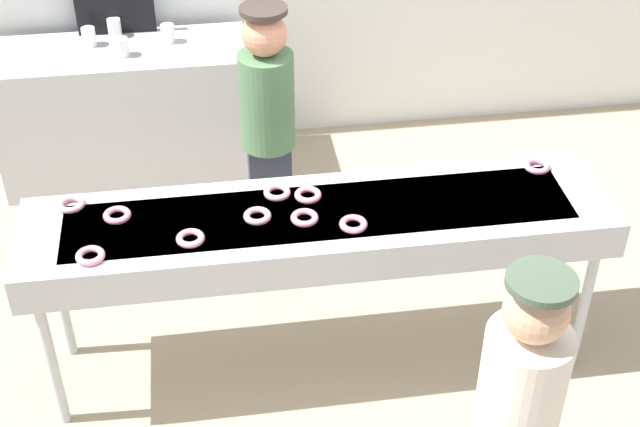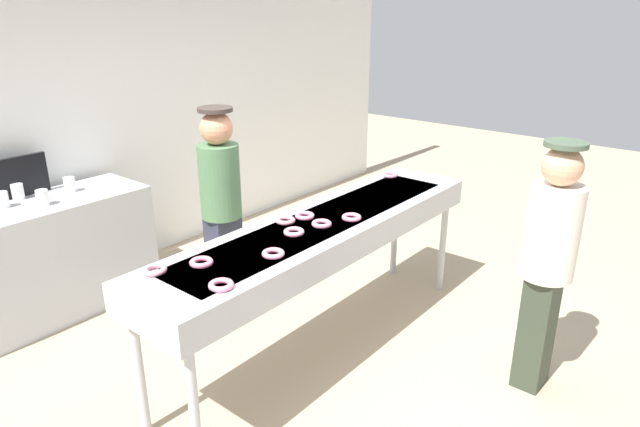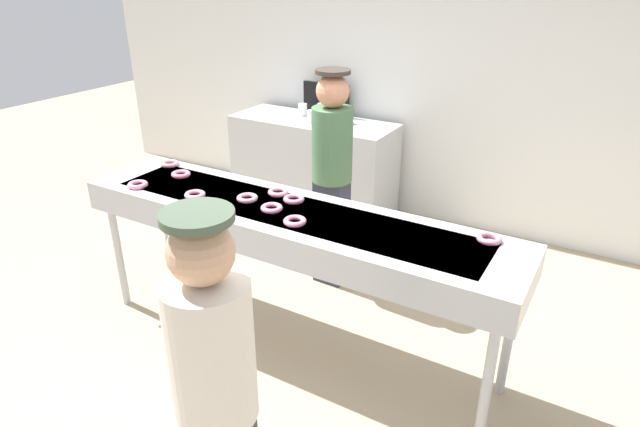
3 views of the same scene
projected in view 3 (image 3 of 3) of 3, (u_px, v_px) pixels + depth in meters
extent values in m
plane|color=tan|center=(292.00, 342.00, 3.73)|extent=(16.00, 16.00, 0.00)
cube|color=white|center=(435.00, 46.00, 4.95)|extent=(8.00, 0.12, 3.37)
cube|color=#B7BABF|center=(289.00, 224.00, 3.35)|extent=(2.90, 0.65, 0.19)
cube|color=slate|center=(288.00, 216.00, 3.33)|extent=(2.46, 0.45, 0.08)
cylinder|color=#B7BABF|center=(119.00, 257.00, 3.99)|extent=(0.06, 0.06, 0.81)
cylinder|color=#B7BABF|center=(486.00, 390.00, 2.75)|extent=(0.06, 0.06, 0.81)
cylinder|color=#B7BABF|center=(167.00, 231.00, 4.38)|extent=(0.06, 0.06, 0.81)
cylinder|color=#B7BABF|center=(509.00, 338.00, 3.13)|extent=(0.06, 0.06, 0.81)
torus|color=pink|center=(247.00, 198.00, 3.44)|extent=(0.16, 0.16, 0.03)
torus|color=pink|center=(489.00, 239.00, 2.93)|extent=(0.15, 0.15, 0.03)
torus|color=pink|center=(138.00, 185.00, 3.64)|extent=(0.14, 0.14, 0.03)
torus|color=pink|center=(295.00, 221.00, 3.13)|extent=(0.19, 0.19, 0.03)
torus|color=pink|center=(272.00, 208.00, 3.30)|extent=(0.18, 0.18, 0.03)
torus|color=pink|center=(170.00, 164.00, 4.02)|extent=(0.18, 0.18, 0.03)
torus|color=pink|center=(181.00, 174.00, 3.82)|extent=(0.19, 0.19, 0.03)
torus|color=pink|center=(294.00, 199.00, 3.42)|extent=(0.19, 0.19, 0.03)
torus|color=pink|center=(278.00, 192.00, 3.52)|extent=(0.19, 0.19, 0.03)
torus|color=pink|center=(195.00, 195.00, 3.48)|extent=(0.19, 0.19, 0.03)
cube|color=#2D3143|center=(331.00, 232.00, 4.29)|extent=(0.24, 0.18, 0.88)
cylinder|color=#4C724C|center=(332.00, 145.00, 3.99)|extent=(0.30, 0.30, 0.55)
sphere|color=tan|center=(333.00, 91.00, 3.82)|extent=(0.24, 0.24, 0.24)
cylinder|color=#392F2A|center=(333.00, 72.00, 3.76)|extent=(0.25, 0.25, 0.03)
cylinder|color=silver|center=(211.00, 351.00, 1.97)|extent=(0.32, 0.32, 0.59)
sphere|color=tan|center=(201.00, 252.00, 1.80)|extent=(0.23, 0.23, 0.23)
cylinder|color=#445441|center=(197.00, 216.00, 1.74)|extent=(0.25, 0.25, 0.03)
cube|color=#B7BABF|center=(313.00, 165.00, 5.59)|extent=(1.67, 0.62, 0.95)
cylinder|color=white|center=(346.00, 117.00, 5.26)|extent=(0.09, 0.09, 0.12)
cylinder|color=white|center=(322.00, 109.00, 5.53)|extent=(0.09, 0.09, 0.12)
cylinder|color=white|center=(303.00, 110.00, 5.51)|extent=(0.09, 0.09, 0.12)
cylinder|color=white|center=(311.00, 117.00, 5.27)|extent=(0.09, 0.09, 0.12)
cube|color=black|center=(326.00, 99.00, 5.52)|extent=(0.52, 0.04, 0.32)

